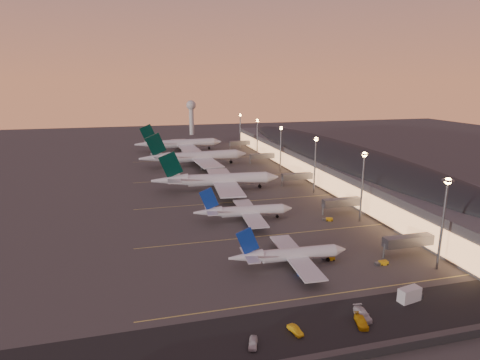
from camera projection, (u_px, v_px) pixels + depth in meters
name	position (u px, v px, depth m)	size (l,w,h in m)	color
ground	(267.00, 230.00, 139.18)	(700.00, 700.00, 0.00)	#403E3B
airliner_narrow_south	(289.00, 255.00, 111.88)	(34.31, 30.62, 12.27)	silver
airliner_narrow_north	(244.00, 211.00, 148.24)	(37.25, 33.31, 13.31)	silver
airliner_wide_near	(217.00, 180.00, 188.89)	(60.55, 55.27, 19.37)	silver
airliner_wide_mid	(195.00, 157.00, 242.96)	(66.50, 60.81, 21.27)	silver
airliner_wide_far	(180.00, 144.00, 295.09)	(64.37, 58.75, 20.59)	silver
terminal_building	(333.00, 159.00, 220.24)	(56.35, 255.00, 17.46)	#494A4E
light_masts	(294.00, 147.00, 204.80)	(2.20, 217.20, 25.90)	slate
radar_tower	(191.00, 112.00, 380.60)	(9.00, 9.00, 32.50)	silver
service_lane	(348.00, 321.00, 86.57)	(260.00, 16.00, 0.01)	black
lane_markings	(238.00, 198.00, 176.75)	(90.00, 180.36, 0.00)	#D8C659
fence	(381.00, 352.00, 75.06)	(124.00, 0.12, 2.00)	#2D2D30
baggage_tug_a	(329.00, 258.00, 115.87)	(3.89, 2.26, 1.09)	gold
baggage_tug_b	(382.00, 263.00, 112.82)	(3.69, 1.71, 1.09)	gold
baggage_tug_c	(328.00, 219.00, 148.32)	(3.90, 2.50, 1.09)	gold
catering_truck_a	(410.00, 295.00, 94.08)	(6.32, 3.38, 3.37)	silver
service_van_a	(253.00, 343.00, 78.14)	(1.69, 4.20, 1.43)	silver
service_van_b	(295.00, 330.00, 82.16)	(1.46, 4.17, 1.37)	gold
service_van_c	(363.00, 314.00, 87.51)	(2.43, 5.99, 1.74)	silver
service_van_d	(361.00, 321.00, 84.93)	(2.20, 5.41, 1.57)	gold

